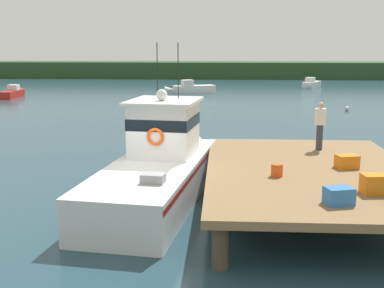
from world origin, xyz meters
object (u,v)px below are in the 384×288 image
(main_fishing_boat, at_px, (160,165))
(mooring_buoy_inshore, at_px, (281,146))
(mooring_buoy_channel_marker, at_px, (201,147))
(crate_stack_near_edge, at_px, (375,184))
(bait_bucket, at_px, (277,170))
(mooring_buoy_outer, at_px, (193,109))
(moored_boat_near_channel, at_px, (13,93))
(moored_boat_far_right, at_px, (311,84))
(crate_single_by_cleat, at_px, (347,162))
(mooring_buoy_spare_mooring, at_px, (347,108))
(moored_boat_far_left, at_px, (191,88))
(crate_stack_mid_dock, at_px, (339,196))
(deckhand_further_back, at_px, (320,125))

(main_fishing_boat, bearing_deg, mooring_buoy_inshore, 56.82)
(mooring_buoy_channel_marker, bearing_deg, mooring_buoy_inshore, 1.50)
(crate_stack_near_edge, bearing_deg, bait_bucket, 145.80)
(mooring_buoy_outer, bearing_deg, crate_stack_near_edge, -76.47)
(main_fishing_boat, relative_size, moored_boat_near_channel, 2.18)
(moored_boat_far_right, distance_m, mooring_buoy_channel_marker, 37.37)
(mooring_buoy_inshore, bearing_deg, crate_single_by_cleat, -83.23)
(crate_single_by_cleat, distance_m, mooring_buoy_outer, 22.22)
(crate_stack_near_edge, xyz_separation_m, mooring_buoy_spare_mooring, (5.60, 25.07, -1.26))
(moored_boat_far_left, bearing_deg, main_fishing_boat, -87.93)
(crate_single_by_cleat, distance_m, mooring_buoy_spare_mooring, 23.28)
(crate_stack_mid_dock, relative_size, moored_boat_near_channel, 0.13)
(crate_single_by_cleat, bearing_deg, crate_stack_near_edge, -89.37)
(main_fishing_boat, distance_m, moored_boat_far_left, 35.24)
(main_fishing_boat, distance_m, mooring_buoy_inshore, 8.50)
(moored_boat_near_channel, xyz_separation_m, mooring_buoy_spare_mooring, (28.92, -8.13, -0.23))
(crate_single_by_cleat, xyz_separation_m, deckhand_further_back, (-0.31, 2.56, 0.67))
(mooring_buoy_outer, height_order, mooring_buoy_spare_mooring, mooring_buoy_outer)
(moored_boat_near_channel, relative_size, moored_boat_far_left, 0.86)
(deckhand_further_back, xyz_separation_m, mooring_buoy_channel_marker, (-4.28, 5.27, -1.90))
(moored_boat_near_channel, bearing_deg, mooring_buoy_inshore, -45.52)
(crate_stack_near_edge, xyz_separation_m, moored_boat_near_channel, (-23.32, 33.20, -1.04))
(mooring_buoy_spare_mooring, bearing_deg, deckhand_further_back, -106.55)
(bait_bucket, bearing_deg, main_fishing_boat, 151.22)
(crate_single_by_cleat, distance_m, moored_boat_far_right, 43.98)
(bait_bucket, bearing_deg, moored_boat_far_right, 78.83)
(mooring_buoy_inshore, bearing_deg, deckhand_further_back, -83.27)
(deckhand_further_back, bearing_deg, crate_single_by_cleat, -83.13)
(bait_bucket, relative_size, moored_boat_far_left, 0.06)
(crate_stack_mid_dock, height_order, bait_bucket, crate_stack_mid_dock)
(crate_stack_mid_dock, distance_m, moored_boat_near_channel, 40.72)
(crate_stack_mid_dock, relative_size, mooring_buoy_outer, 1.69)
(crate_stack_mid_dock, bearing_deg, mooring_buoy_outer, 100.78)
(crate_stack_near_edge, xyz_separation_m, mooring_buoy_outer, (-5.77, 23.96, -1.26))
(moored_boat_near_channel, bearing_deg, bait_bucket, -56.31)
(bait_bucket, xyz_separation_m, mooring_buoy_outer, (-3.61, 22.49, -1.19))
(crate_stack_near_edge, height_order, bait_bucket, crate_stack_near_edge)
(moored_boat_near_channel, distance_m, mooring_buoy_spare_mooring, 30.04)
(crate_stack_near_edge, bearing_deg, mooring_buoy_channel_marker, 114.04)
(moored_boat_far_left, relative_size, mooring_buoy_inshore, 12.35)
(main_fishing_boat, bearing_deg, moored_boat_far_left, 92.07)
(moored_boat_near_channel, height_order, mooring_buoy_spare_mooring, moored_boat_near_channel)
(moored_boat_far_left, bearing_deg, crate_single_by_cleat, -79.25)
(moored_boat_far_right, xyz_separation_m, moored_boat_far_left, (-13.50, -7.41, 0.05))
(moored_boat_far_right, distance_m, moored_boat_far_left, 15.40)
(mooring_buoy_spare_mooring, distance_m, mooring_buoy_inshore, 16.04)
(moored_boat_near_channel, xyz_separation_m, mooring_buoy_inshore, (22.35, -22.76, -0.18))
(crate_stack_mid_dock, bearing_deg, mooring_buoy_channel_marker, 107.68)
(crate_stack_mid_dock, height_order, moored_boat_near_channel, crate_stack_mid_dock)
(main_fishing_boat, relative_size, moored_boat_far_left, 1.88)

